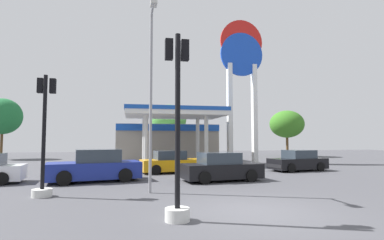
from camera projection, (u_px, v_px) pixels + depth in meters
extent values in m
plane|color=#47474C|center=(255.00, 211.00, 8.76)|extent=(90.00, 90.00, 0.00)
cube|color=gray|center=(165.00, 143.00, 31.18)|extent=(9.78, 6.71, 3.58)
cube|color=#194CB2|center=(169.00, 128.00, 27.95)|extent=(9.78, 0.12, 0.60)
cube|color=white|center=(174.00, 115.00, 24.97)|extent=(7.98, 5.74, 0.35)
cube|color=#194CB2|center=(174.00, 111.00, 24.99)|extent=(8.08, 5.84, 0.30)
cylinder|color=silver|center=(146.00, 141.00, 22.80)|extent=(0.32, 0.32, 4.01)
cylinder|color=silver|center=(206.00, 141.00, 23.76)|extent=(0.32, 0.32, 4.01)
cylinder|color=silver|center=(144.00, 141.00, 25.89)|extent=(0.32, 0.32, 4.01)
cylinder|color=silver|center=(198.00, 141.00, 26.85)|extent=(0.32, 0.32, 4.01)
cube|color=#4C4C51|center=(174.00, 158.00, 24.73)|extent=(0.90, 0.60, 1.10)
cube|color=white|center=(230.00, 113.00, 26.47)|extent=(0.40, 0.56, 8.96)
cube|color=white|center=(254.00, 113.00, 26.94)|extent=(0.40, 0.56, 8.96)
cylinder|color=blue|center=(242.00, 54.00, 27.06)|extent=(3.97, 0.22, 3.97)
cylinder|color=red|center=(241.00, 42.00, 27.16)|extent=(3.97, 0.22, 3.97)
cube|color=white|center=(241.00, 48.00, 27.16)|extent=(3.65, 0.08, 0.71)
cylinder|color=black|center=(186.00, 166.00, 20.08)|extent=(0.61, 0.28, 0.59)
cylinder|color=black|center=(194.00, 168.00, 18.58)|extent=(0.61, 0.28, 0.59)
cylinder|color=black|center=(151.00, 167.00, 19.28)|extent=(0.61, 0.28, 0.59)
cylinder|color=black|center=(156.00, 170.00, 17.78)|extent=(0.61, 0.28, 0.59)
cube|color=orange|center=(172.00, 165.00, 18.94)|extent=(4.07, 2.14, 0.70)
cube|color=#2D3842|center=(170.00, 155.00, 18.94)|extent=(2.03, 1.68, 0.59)
cube|color=black|center=(200.00, 166.00, 19.57)|extent=(0.32, 1.55, 0.22)
cylinder|color=black|center=(236.00, 172.00, 16.38)|extent=(0.63, 0.28, 0.61)
cylinder|color=black|center=(251.00, 176.00, 14.82)|extent=(0.63, 0.28, 0.61)
cylinder|color=black|center=(193.00, 174.00, 15.59)|extent=(0.63, 0.28, 0.61)
cylinder|color=black|center=(205.00, 178.00, 14.03)|extent=(0.63, 0.28, 0.61)
cube|color=black|center=(222.00, 171.00, 15.22)|extent=(4.19, 2.16, 0.73)
cube|color=#2D3842|center=(219.00, 158.00, 15.21)|extent=(2.08, 1.71, 0.61)
cube|color=black|center=(256.00, 172.00, 15.83)|extent=(0.31, 1.60, 0.23)
cylinder|color=black|center=(64.00, 178.00, 13.61)|extent=(0.72, 0.36, 0.68)
cylinder|color=black|center=(65.00, 174.00, 15.31)|extent=(0.72, 0.36, 0.68)
cylinder|color=black|center=(125.00, 175.00, 14.67)|extent=(0.72, 0.36, 0.68)
cylinder|color=black|center=(119.00, 172.00, 16.36)|extent=(0.72, 0.36, 0.68)
cube|color=navy|center=(94.00, 170.00, 15.00)|extent=(4.76, 2.69, 0.81)
cube|color=#2D3842|center=(98.00, 156.00, 15.11)|extent=(2.41, 2.04, 0.68)
cube|color=black|center=(46.00, 174.00, 14.16)|extent=(0.46, 1.78, 0.26)
cylinder|color=black|center=(2.00, 179.00, 13.66)|extent=(0.63, 0.29, 0.61)
cylinder|color=black|center=(10.00, 175.00, 15.20)|extent=(0.63, 0.29, 0.61)
cylinder|color=black|center=(291.00, 168.00, 18.89)|extent=(0.62, 0.30, 0.59)
cylinder|color=black|center=(276.00, 166.00, 20.37)|extent=(0.62, 0.30, 0.59)
cylinder|color=black|center=(320.00, 167.00, 19.77)|extent=(0.62, 0.30, 0.59)
cylinder|color=black|center=(303.00, 165.00, 21.25)|extent=(0.62, 0.30, 0.59)
cube|color=black|center=(298.00, 163.00, 20.08)|extent=(4.11, 2.27, 0.70)
cube|color=#2D3842|center=(299.00, 154.00, 20.17)|extent=(2.07, 1.74, 0.59)
cube|color=black|center=(274.00, 166.00, 19.38)|extent=(0.38, 1.54, 0.22)
cylinder|color=silver|center=(177.00, 215.00, 7.68)|extent=(0.65, 0.65, 0.33)
cylinder|color=black|center=(178.00, 119.00, 7.84)|extent=(0.14, 0.14, 4.60)
cube|color=black|center=(169.00, 49.00, 8.08)|extent=(0.21, 0.20, 0.57)
sphere|color=red|center=(168.00, 44.00, 8.21)|extent=(0.15, 0.15, 0.15)
sphere|color=#D89E0C|center=(168.00, 51.00, 8.20)|extent=(0.15, 0.15, 0.15)
sphere|color=green|center=(168.00, 57.00, 8.19)|extent=(0.15, 0.15, 0.15)
cube|color=black|center=(185.00, 50.00, 8.17)|extent=(0.21, 0.20, 0.57)
sphere|color=red|center=(184.00, 45.00, 8.30)|extent=(0.15, 0.15, 0.15)
sphere|color=#D89E0C|center=(184.00, 52.00, 8.29)|extent=(0.15, 0.15, 0.15)
sphere|color=green|center=(184.00, 58.00, 8.27)|extent=(0.15, 0.15, 0.15)
cylinder|color=silver|center=(42.00, 193.00, 10.93)|extent=(0.71, 0.71, 0.29)
cylinder|color=black|center=(44.00, 131.00, 11.08)|extent=(0.14, 0.14, 4.25)
cube|color=black|center=(40.00, 86.00, 11.31)|extent=(0.21, 0.20, 0.57)
sphere|color=red|center=(42.00, 82.00, 11.44)|extent=(0.15, 0.15, 0.15)
sphere|color=#D89E0C|center=(41.00, 86.00, 11.43)|extent=(0.15, 0.15, 0.15)
sphere|color=green|center=(41.00, 91.00, 11.42)|extent=(0.15, 0.15, 0.15)
cube|color=black|center=(53.00, 86.00, 11.40)|extent=(0.21, 0.20, 0.57)
sphere|color=red|center=(54.00, 82.00, 11.53)|extent=(0.15, 0.15, 0.15)
sphere|color=#D89E0C|center=(54.00, 87.00, 11.52)|extent=(0.15, 0.15, 0.15)
sphere|color=green|center=(54.00, 91.00, 11.50)|extent=(0.15, 0.15, 0.15)
cylinder|color=brown|center=(1.00, 144.00, 31.96)|extent=(0.27, 0.27, 3.15)
ellipsoid|color=#1F6935|center=(3.00, 116.00, 32.16)|extent=(3.93, 3.93, 3.88)
cylinder|color=brown|center=(169.00, 145.00, 34.60)|extent=(0.27, 0.27, 2.88)
ellipsoid|color=#438B3C|center=(169.00, 120.00, 34.79)|extent=(4.09, 4.09, 3.55)
cylinder|color=brown|center=(287.00, 147.00, 36.86)|extent=(0.31, 0.31, 2.45)
ellipsoid|color=#377422|center=(287.00, 124.00, 37.05)|extent=(4.21, 4.21, 3.39)
cylinder|color=gray|center=(151.00, 101.00, 11.95)|extent=(0.12, 0.12, 7.30)
cylinder|color=gray|center=(153.00, 9.00, 11.60)|extent=(0.09, 1.20, 0.09)
cube|color=beige|center=(154.00, 3.00, 11.01)|extent=(0.24, 0.44, 0.16)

